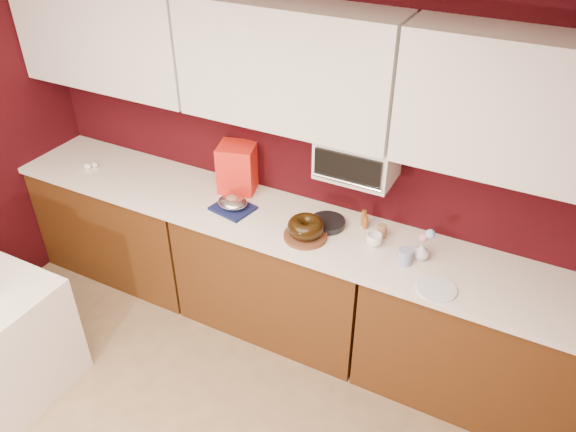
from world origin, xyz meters
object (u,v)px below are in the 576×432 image
(coffee_mug, at_px, (374,239))
(flower_vase, at_px, (421,250))
(blue_jar, at_px, (405,257))
(pandoro_box, at_px, (238,168))
(toaster_oven, at_px, (358,157))
(bundt_cake, at_px, (306,227))
(foil_ham_nest, at_px, (232,202))

(coffee_mug, distance_m, flower_vase, 0.28)
(flower_vase, bearing_deg, blue_jar, -127.48)
(pandoro_box, height_order, flower_vase, pandoro_box)
(blue_jar, bearing_deg, pandoro_box, 168.32)
(pandoro_box, distance_m, flower_vase, 1.35)
(toaster_oven, xyz_separation_m, coffee_mug, (0.19, -0.14, -0.43))
(bundt_cake, xyz_separation_m, flower_vase, (0.68, 0.12, -0.02))
(bundt_cake, xyz_separation_m, foil_ham_nest, (-0.56, 0.06, -0.03))
(foil_ham_nest, bearing_deg, coffee_mug, 3.73)
(foil_ham_nest, relative_size, pandoro_box, 0.61)
(foil_ham_nest, bearing_deg, bundt_cake, -6.03)
(toaster_oven, distance_m, foil_ham_nest, 0.89)
(toaster_oven, height_order, foil_ham_nest, toaster_oven)
(foil_ham_nest, height_order, flower_vase, flower_vase)
(bundt_cake, height_order, foil_ham_nest, bundt_cake)
(bundt_cake, bearing_deg, blue_jar, 3.42)
(blue_jar, bearing_deg, foil_ham_nest, 178.90)
(toaster_oven, xyz_separation_m, pandoro_box, (-0.86, 0.03, -0.31))
(coffee_mug, bearing_deg, bundt_cake, -162.98)
(toaster_oven, height_order, pandoro_box, toaster_oven)
(pandoro_box, xyz_separation_m, blue_jar, (1.27, -0.26, -0.12))
(toaster_oven, xyz_separation_m, foil_ham_nest, (-0.76, -0.21, -0.42))
(bundt_cake, relative_size, foil_ham_nest, 1.11)
(bundt_cake, distance_m, coffee_mug, 0.41)
(pandoro_box, relative_size, coffee_mug, 3.58)
(flower_vase, bearing_deg, pandoro_box, 172.54)
(toaster_oven, relative_size, flower_vase, 3.89)
(foil_ham_nest, bearing_deg, pandoro_box, 113.22)
(bundt_cake, distance_m, foil_ham_nest, 0.56)
(toaster_oven, bearing_deg, blue_jar, -29.16)
(coffee_mug, height_order, blue_jar, blue_jar)
(coffee_mug, relative_size, blue_jar, 0.96)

